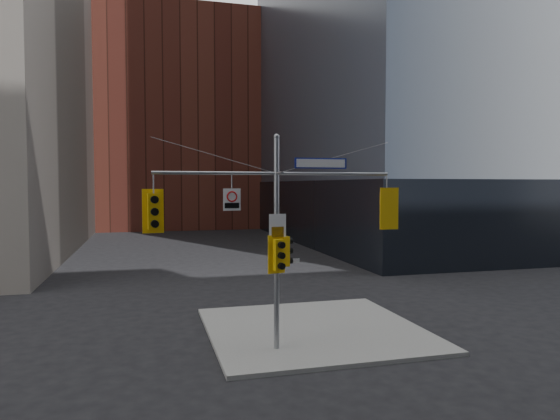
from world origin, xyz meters
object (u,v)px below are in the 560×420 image
signal_assembly (277,221)px  traffic_light_pole_side (286,251)px  traffic_light_east_arm (386,208)px  regulatory_sign_arm (232,199)px  traffic_light_west_arm (154,211)px  street_sign_blade (321,163)px  traffic_light_pole_front (279,255)px

signal_assembly → traffic_light_pole_side: bearing=2.8°
traffic_light_east_arm → regulatory_sign_arm: size_ratio=2.03×
traffic_light_west_arm → traffic_light_east_arm: bearing=-6.7°
traffic_light_west_arm → street_sign_blade: 5.69m
traffic_light_pole_side → traffic_light_pole_front: bearing=119.6°
traffic_light_east_arm → street_sign_blade: (-2.45, 0.00, 1.55)m
signal_assembly → regulatory_sign_arm: 1.67m
signal_assembly → traffic_light_west_arm: signal_assembly is taller
street_sign_blade → traffic_light_pole_front: bearing=-169.8°
traffic_light_pole_side → traffic_light_pole_front: traffic_light_pole_front is taller
regulatory_sign_arm → traffic_light_west_arm: bearing=174.5°
signal_assembly → traffic_light_pole_front: size_ratio=6.29×
traffic_light_pole_front → regulatory_sign_arm: (-1.49, 0.25, 1.83)m
traffic_light_pole_front → street_sign_blade: bearing=-2.6°
traffic_light_east_arm → traffic_light_pole_front: bearing=2.9°
regulatory_sign_arm → traffic_light_pole_front: bearing=-14.0°
signal_assembly → traffic_light_pole_front: (-0.00, -0.27, -1.08)m
traffic_light_east_arm → regulatory_sign_arm: traffic_light_east_arm is taller
traffic_light_pole_side → regulatory_sign_arm: size_ratio=1.39×
traffic_light_east_arm → street_sign_blade: street_sign_blade is taller
signal_assembly → regulatory_sign_arm: size_ratio=11.17×
traffic_light_west_arm → traffic_light_pole_front: bearing=-10.7°
traffic_light_west_arm → traffic_light_pole_side: bearing=-6.6°
signal_assembly → traffic_light_east_arm: signal_assembly is taller
traffic_light_west_arm → traffic_light_pole_front: size_ratio=1.09×
traffic_light_west_arm → regulatory_sign_arm: bearing=-7.4°
traffic_light_west_arm → traffic_light_east_arm: traffic_light_east_arm is taller
signal_assembly → traffic_light_pole_side: signal_assembly is taller
street_sign_blade → regulatory_sign_arm: street_sign_blade is taller
traffic_light_west_arm → traffic_light_east_arm: (7.93, -0.01, 0.00)m
traffic_light_pole_front → street_sign_blade: street_sign_blade is taller
traffic_light_east_arm → street_sign_blade: bearing=-1.0°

